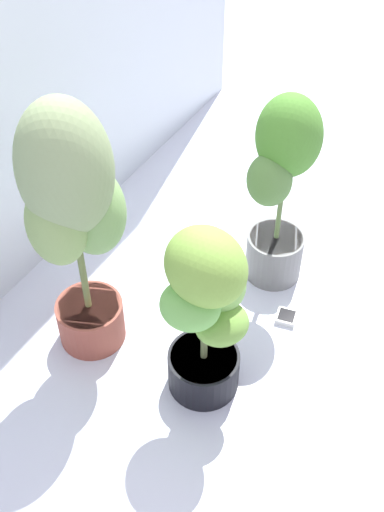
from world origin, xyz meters
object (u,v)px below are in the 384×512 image
(potted_plant_front_left, at_px, (207,309))
(hygrometer_box, at_px, (286,317))
(potted_plant_back_left, at_px, (74,211))
(potted_plant_front_right, at_px, (280,186))

(potted_plant_front_left, xyz_separation_m, hygrometer_box, (0.43, -0.14, -0.40))
(potted_plant_back_left, relative_size, hygrometer_box, 11.20)
(potted_plant_back_left, xyz_separation_m, hygrometer_box, (0.44, -0.62, -0.62))
(potted_plant_back_left, bearing_deg, potted_plant_front_right, -35.43)
(potted_plant_back_left, bearing_deg, potted_plant_front_left, -87.89)
(potted_plant_front_left, bearing_deg, hygrometer_box, -17.96)
(potted_plant_back_left, distance_m, hygrometer_box, 0.99)
(potted_plant_front_left, bearing_deg, potted_plant_back_left, 92.11)
(potted_plant_front_left, xyz_separation_m, potted_plant_back_left, (-0.02, 0.49, 0.22))
(potted_plant_front_left, height_order, potted_plant_back_left, potted_plant_back_left)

